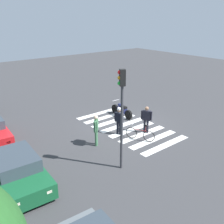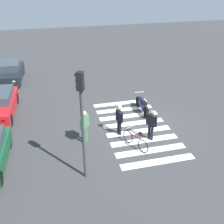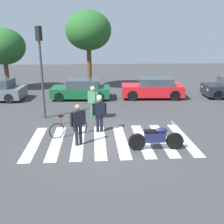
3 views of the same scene
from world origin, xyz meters
name	(u,v)px [view 2 (image 2 of 3)]	position (x,y,z in m)	size (l,w,h in m)	color
ground_plane	(136,127)	(0.00, 0.00, 0.00)	(60.00, 60.00, 0.00)	#38383A
police_motorcycle	(142,105)	(1.69, -0.96, 0.47)	(2.14, 0.62, 1.05)	black
leaning_bicycle	(135,141)	(-1.79, 0.65, 0.38)	(1.61, 0.79, 1.00)	black
officer_on_foot	(119,118)	(-0.43, 1.10, 0.99)	(0.64, 0.30, 1.73)	black
officer_by_motorcycle	(151,123)	(-1.30, -0.33, 0.97)	(0.59, 0.43, 1.69)	black
pedestrian_bystander	(85,124)	(-0.72, 2.97, 1.02)	(0.54, 0.50, 1.77)	#3F724C
crosswalk_stripes	(136,127)	(0.00, 0.00, 0.00)	(6.75, 3.58, 0.01)	silver
car_black_suv	(9,72)	(9.24, 7.32, 0.70)	(4.14, 2.10, 1.46)	black
traffic_light_pole	(82,112)	(-3.29, 3.40, 3.12)	(0.32, 0.36, 4.69)	#38383D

